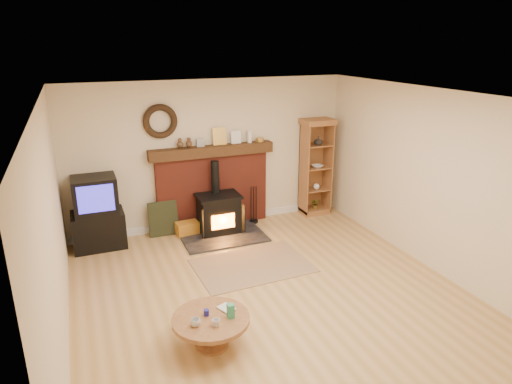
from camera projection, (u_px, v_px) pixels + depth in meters
name	position (u px, v px, depth m)	size (l,w,h in m)	color
ground	(273.00, 297.00, 6.00)	(5.50, 5.50, 0.00)	#B08749
room_shell	(270.00, 170.00, 5.54)	(5.02, 5.52, 2.61)	beige
chimney_breast	(213.00, 183.00, 8.10)	(2.20, 0.22, 1.78)	maroon
wood_stove	(219.00, 215.00, 7.89)	(1.40, 1.00, 1.25)	black
area_rug	(252.00, 265.00, 6.83)	(1.68, 1.15, 0.01)	brown
tv_unit	(97.00, 214.00, 7.29)	(0.81, 0.58, 1.19)	black
curio_cabinet	(315.00, 167.00, 8.66)	(0.59, 0.43, 1.84)	brown
firelog_box	(187.00, 228.00, 7.88)	(0.38, 0.24, 0.24)	gold
leaning_painting	(163.00, 219.00, 7.82)	(0.50, 0.03, 0.60)	black
fire_tools	(254.00, 216.00, 8.41)	(0.16, 0.16, 0.70)	black
coffee_table	(211.00, 323.00, 4.96)	(0.85, 0.85, 0.53)	brown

